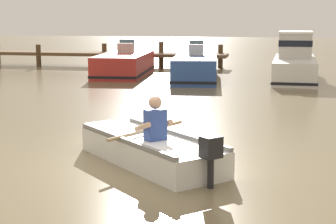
% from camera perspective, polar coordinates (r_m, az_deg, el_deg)
% --- Properties ---
extents(ground_plane, '(120.00, 120.00, 0.00)m').
position_cam_1_polar(ground_plane, '(9.35, -3.42, -5.52)').
color(ground_plane, '#7A6B4C').
extents(wooden_dock, '(12.84, 1.64, 1.27)m').
position_cam_1_polar(wooden_dock, '(27.91, -7.11, 6.04)').
color(wooden_dock, brown).
rests_on(wooden_dock, ground).
extents(rowboat_with_person, '(3.09, 3.04, 1.19)m').
position_cam_1_polar(rowboat_with_person, '(9.42, -2.05, -3.81)').
color(rowboat_with_person, white).
rests_on(rowboat_with_person, ground).
extents(moored_boat_red, '(2.38, 5.24, 1.50)m').
position_cam_1_polar(moored_boat_red, '(23.69, -4.58, 4.94)').
color(moored_boat_red, '#B72D28').
rests_on(moored_boat_red, ground).
extents(moored_boat_blue, '(2.30, 5.32, 1.53)m').
position_cam_1_polar(moored_boat_blue, '(21.95, 2.91, 4.60)').
color(moored_boat_blue, '#2D519E').
rests_on(moored_boat_blue, ground).
extents(moored_boat_white, '(1.73, 5.47, 1.91)m').
position_cam_1_polar(moored_boat_white, '(22.48, 13.09, 5.13)').
color(moored_boat_white, white).
rests_on(moored_boat_white, ground).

